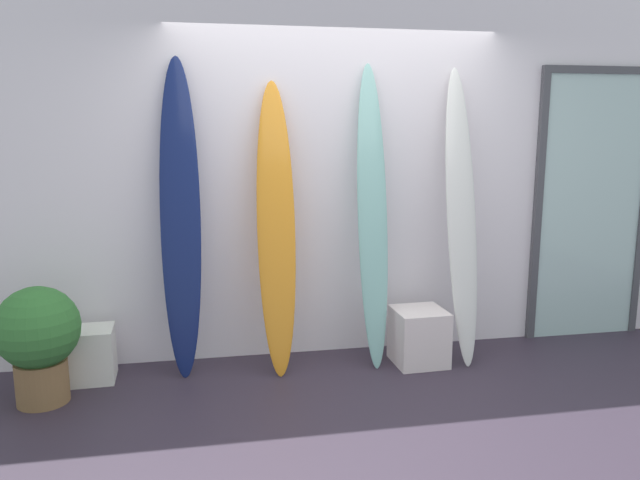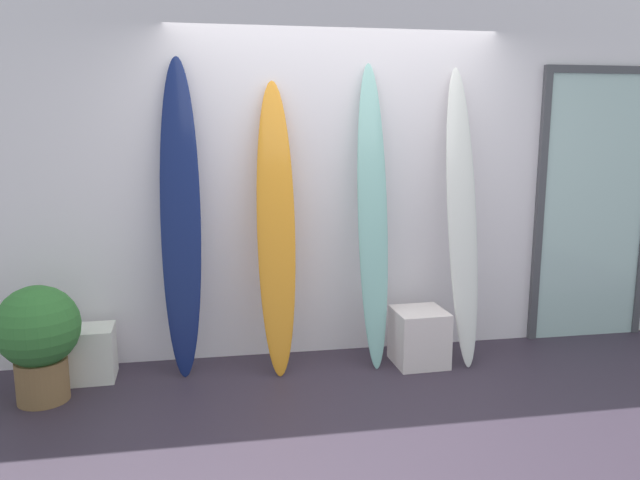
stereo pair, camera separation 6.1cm
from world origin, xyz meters
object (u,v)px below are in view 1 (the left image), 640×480
surfboard_sunset (276,228)px  display_block_center (92,354)px  surfboard_seafoam (372,216)px  glass_door (591,201)px  surfboard_navy (180,219)px  potted_plant (38,337)px  surfboard_ivory (461,218)px  display_block_left (419,336)px

surfboard_sunset → display_block_center: bearing=-179.8°
surfboard_sunset → surfboard_seafoam: 0.73m
surfboard_sunset → glass_door: size_ratio=0.94×
surfboard_navy → potted_plant: bearing=-157.5°
potted_plant → surfboard_ivory: bearing=5.3°
display_block_left → surfboard_sunset: bearing=173.0°
surfboard_ivory → glass_door: (1.28, 0.29, 0.06)m
surfboard_seafoam → display_block_center: surfboard_seafoam is taller
surfboard_seafoam → display_block_left: size_ratio=5.35×
surfboard_sunset → display_block_left: (1.06, -0.13, -0.85)m
surfboard_ivory → surfboard_seafoam: bearing=175.1°
surfboard_ivory → display_block_left: surfboard_ivory is taller
surfboard_sunset → glass_door: 2.70m
surfboard_seafoam → potted_plant: bearing=-171.8°
display_block_left → display_block_center: display_block_left is taller
surfboard_sunset → potted_plant: (-1.59, -0.32, -0.61)m
surfboard_navy → potted_plant: surfboard_navy is taller
surfboard_sunset → potted_plant: bearing=-168.6°
surfboard_ivory → glass_door: bearing=12.8°
surfboard_sunset → glass_door: (2.68, 0.24, 0.10)m
surfboard_navy → surfboard_ivory: bearing=-2.8°
surfboard_navy → display_block_left: surfboard_navy is taller
surfboard_sunset → display_block_left: bearing=-7.0°
surfboard_sunset → potted_plant: surfboard_sunset is taller
surfboard_navy → display_block_center: bearing=-174.7°
surfboard_navy → surfboard_seafoam: 1.40m
surfboard_seafoam → glass_door: bearing=6.7°
surfboard_navy → glass_door: bearing=3.2°
surfboard_navy → display_block_left: 1.98m
glass_door → surfboard_navy: bearing=-176.8°
display_block_center → potted_plant: (-0.26, -0.32, 0.26)m
surfboard_seafoam → potted_plant: (-2.31, -0.33, -0.68)m
surfboard_ivory → glass_door: size_ratio=0.99×
surfboard_navy → surfboard_seafoam: (1.40, -0.04, -0.01)m
display_block_center → glass_door: (4.00, 0.25, 0.97)m
surfboard_navy → potted_plant: 1.20m
surfboard_sunset → surfboard_ivory: 1.40m
display_block_center → potted_plant: potted_plant is taller
surfboard_navy → glass_door: (3.36, 0.19, 0.02)m
surfboard_ivory → display_block_left: (-0.34, -0.08, -0.89)m
display_block_center → glass_door: 4.13m
display_block_left → potted_plant: potted_plant is taller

